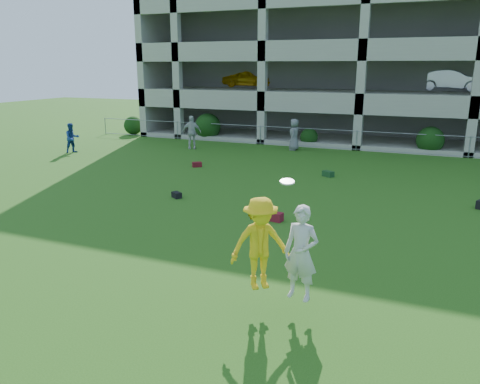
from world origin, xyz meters
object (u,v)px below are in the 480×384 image
at_px(parking_garage, 380,49).
at_px(bystander_b, 191,132).
at_px(bystander_c, 294,135).
at_px(bystander_a, 72,138).
at_px(frisbee_contest, 271,246).

bearing_deg(parking_garage, bystander_b, -128.22).
bearing_deg(bystander_c, bystander_a, -71.42).
distance_m(bystander_c, frisbee_contest, 18.93).
distance_m(bystander_b, parking_garage, 15.81).
bearing_deg(bystander_b, bystander_c, -9.86).
xyz_separation_m(bystander_a, frisbee_contest, (16.25, -12.68, 0.55)).
xyz_separation_m(bystander_c, parking_garage, (3.44, 9.91, 5.09)).
relative_size(frisbee_contest, parking_garage, 0.08).
height_order(frisbee_contest, parking_garage, parking_garage).
xyz_separation_m(bystander_a, parking_garage, (14.96, 15.55, 5.17)).
xyz_separation_m(bystander_c, frisbee_contest, (4.73, -18.32, 0.47)).
bearing_deg(bystander_a, bystander_b, -30.00).
xyz_separation_m(frisbee_contest, parking_garage, (-1.29, 28.24, 4.62)).
distance_m(frisbee_contest, parking_garage, 28.64).
distance_m(bystander_c, parking_garage, 11.67).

